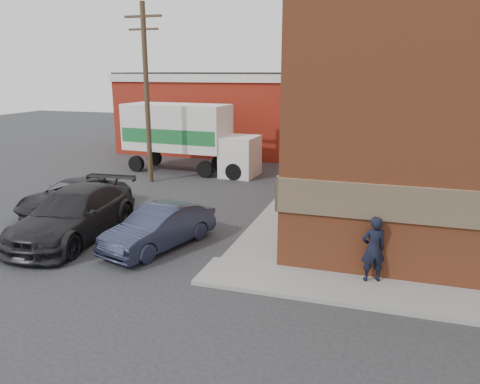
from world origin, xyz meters
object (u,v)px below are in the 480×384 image
Objects in this scene: warehouse at (240,112)px; box_truck at (189,134)px; utility_pole at (147,91)px; man at (373,249)px; suv_a at (72,196)px; sedan at (159,227)px; suv_b at (74,214)px.

warehouse is 2.04× the size of box_truck.
man is (11.72, -9.25, -3.70)m from utility_pole.
box_truck is at bearing -93.66° from warehouse.
utility_pole is at bearing 97.31° from suv_a.
warehouse is 11.27m from utility_pole.
warehouse reaches higher than man.
warehouse is at bearing 116.82° from sedan.
warehouse is at bearing 85.84° from suv_b.
sedan is 0.89× the size of suv_a.
suv_b is 11.51m from box_truck.
utility_pole is at bearing -97.77° from warehouse.
utility_pole reaches higher than suv_a.
utility_pole is at bearing 96.10° from suv_b.
suv_a is 9.06m from box_truck.
suv_b is 0.74× the size of box_truck.
warehouse reaches higher than sedan.
sedan is 0.53× the size of box_truck.
utility_pole is at bearing -105.37° from box_truck.
suv_a is at bearing -37.13° from man.
warehouse is 8.83× the size of man.
man is at bearing -63.21° from warehouse.
box_truck is (0.98, 2.91, -2.51)m from utility_pole.
box_truck is at bearing 88.59° from suv_b.
utility_pole is at bearing -60.01° from man.
warehouse is 3.42× the size of suv_a.
utility_pole is at bearing 136.84° from sedan.
suv_a is (-5.35, 2.61, -0.04)m from sedan.
warehouse is at bearing 95.23° from suv_a.
warehouse is 8.13m from box_truck.
box_truck reaches higher than sedan.
man is 0.31× the size of suv_b.
suv_b is at bearing -163.00° from sedan.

